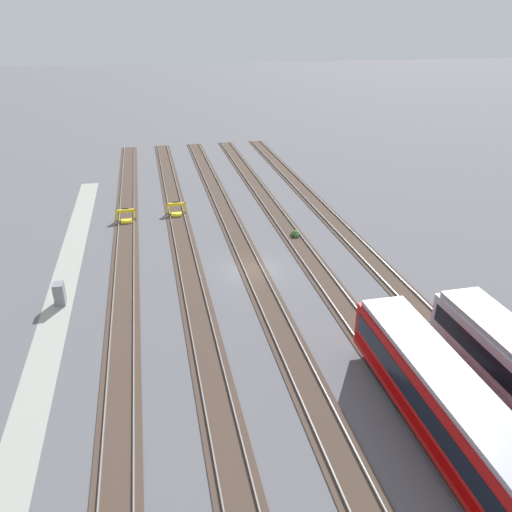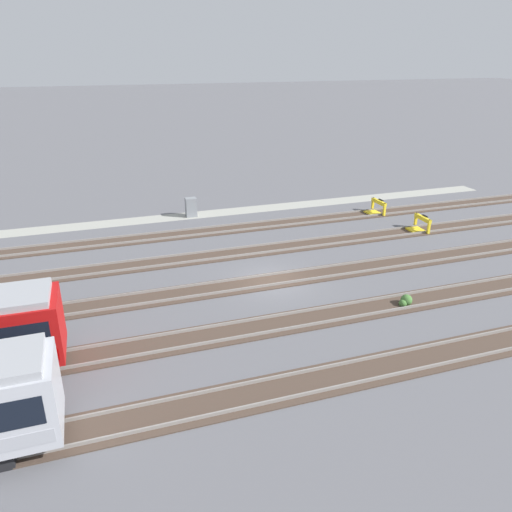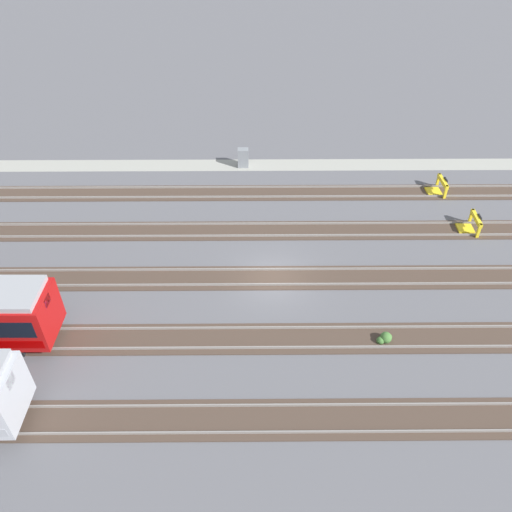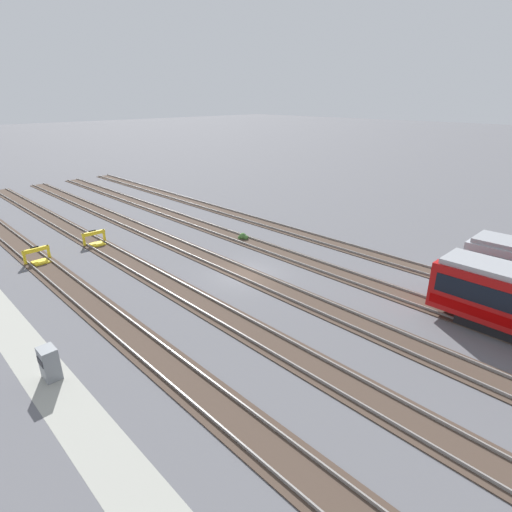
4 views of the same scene
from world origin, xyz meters
name	(u,v)px [view 3 (image 3 of 4)]	position (x,y,z in m)	size (l,w,h in m)	color
ground_plane	(273,278)	(0.00, 0.00, 0.00)	(400.00, 400.00, 0.00)	#5B5B60
service_walkway	(268,165)	(0.00, -14.56, 0.00)	(54.00, 2.00, 0.01)	#9E9E93
rail_track_nearest	(269,193)	(0.00, -10.04, 0.04)	(90.00, 2.23, 0.21)	#47382D
rail_track_near_inner	(271,230)	(0.00, -5.02, 0.04)	(90.00, 2.24, 0.21)	#47382D
rail_track_middle	(273,278)	(0.00, 0.00, 0.04)	(90.00, 2.24, 0.21)	#47382D
rail_track_far_inner	(277,338)	(0.00, 5.02, 0.04)	(90.00, 2.23, 0.21)	#47382D
rail_track_farthest	(281,419)	(0.00, 10.04, 0.04)	(90.00, 2.23, 0.21)	#47382D
bumper_stop_nearest_track	(438,187)	(-13.20, -10.04, 0.51)	(1.36, 2.01, 1.22)	yellow
bumper_stop_near_inner_track	(471,224)	(-14.03, -5.03, 0.51)	(1.38, 2.01, 1.22)	yellow
electrical_cabinet	(243,158)	(2.07, -14.36, 0.80)	(0.90, 0.73, 1.60)	gray
weed_clump	(385,338)	(-5.89, 5.22, 0.24)	(0.92, 0.70, 0.64)	#427033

